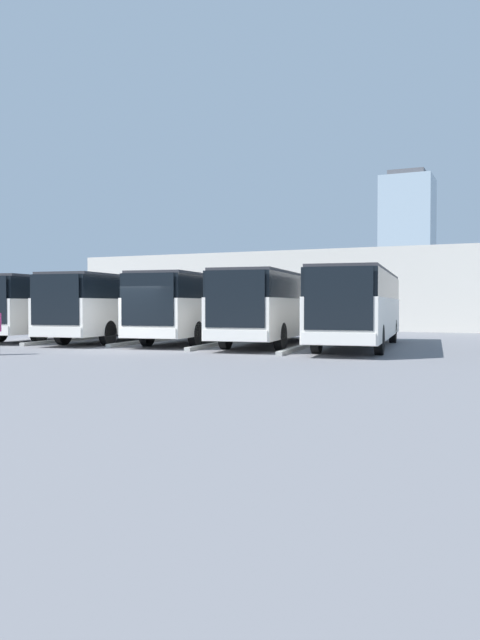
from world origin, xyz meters
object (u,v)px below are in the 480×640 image
bus_4 (63,305)px  bus_1 (275,305)px  bus_0 (360,305)px  bus_3 (125,305)px  bus_2 (202,305)px

bus_4 → bus_1: bearing=174.2°
bus_0 → bus_4: bearing=-8.1°
bus_0 → bus_4: (15.72, -0.46, 0.00)m
bus_0 → bus_1: size_ratio=1.00×
bus_0 → bus_3: size_ratio=1.00×
bus_3 → bus_4: (3.93, -0.14, 0.00)m
bus_0 → bus_2: same height
bus_3 → bus_4: 3.93m
bus_1 → bus_4: same height
bus_0 → bus_2: bearing=-13.8°
bus_2 → bus_4: size_ratio=1.00×
bus_2 → bus_3: bearing=3.8°
bus_3 → bus_4: bearing=-8.5°
bus_1 → bus_4: bearing=-5.8°
bus_0 → bus_2: size_ratio=1.00×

